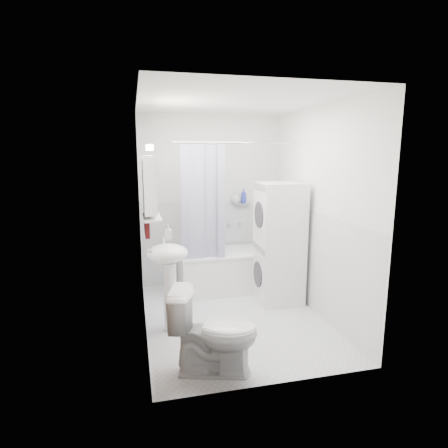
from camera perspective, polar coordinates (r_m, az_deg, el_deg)
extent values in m
plane|color=silver|center=(4.47, 1.56, -14.06)|extent=(2.60, 2.60, 0.00)
plane|color=white|center=(5.36, -2.02, 3.55)|extent=(2.00, 0.00, 2.00)
plane|color=white|center=(2.90, 8.42, -2.85)|extent=(2.00, 0.00, 2.00)
plane|color=white|center=(3.97, -12.43, 0.71)|extent=(0.00, 2.60, 2.60)
plane|color=white|center=(4.47, 14.11, 1.77)|extent=(0.00, 2.60, 2.60)
plane|color=white|center=(4.08, 1.74, 18.15)|extent=(2.60, 2.60, 0.00)
plane|color=white|center=(5.46, -1.95, -2.73)|extent=(1.98, 0.00, 1.98)
plane|color=white|center=(4.11, -11.92, -7.54)|extent=(0.00, 2.58, 2.58)
plane|color=white|center=(4.60, 13.63, -5.64)|extent=(0.00, 2.58, 2.58)
plane|color=brown|center=(3.15, -11.53, -5.59)|extent=(0.00, 2.00, 2.00)
cylinder|color=silver|center=(3.47, -11.25, -4.06)|extent=(0.04, 0.04, 0.04)
cube|color=white|center=(5.25, 1.11, -7.13)|extent=(1.42, 0.66, 0.52)
cube|color=white|center=(5.17, 1.12, -4.23)|extent=(1.44, 0.68, 0.03)
cube|color=silver|center=(5.20, 1.11, -5.45)|extent=(1.24, 0.48, 0.20)
cylinder|color=silver|center=(5.46, 2.28, 0.18)|extent=(0.04, 0.12, 0.04)
cylinder|color=silver|center=(4.72, 2.07, 12.29)|extent=(1.62, 0.02, 0.02)
cube|color=#171549|center=(4.63, -5.90, 2.96)|extent=(0.10, 0.02, 1.45)
cube|color=#171549|center=(4.64, -4.80, 3.00)|extent=(0.10, 0.02, 1.45)
cube|color=#171549|center=(4.66, -3.70, 3.04)|extent=(0.10, 0.02, 1.45)
cube|color=#171549|center=(4.67, -2.61, 3.08)|extent=(0.10, 0.02, 1.45)
cube|color=#171549|center=(4.69, -1.53, 3.12)|extent=(0.10, 0.02, 1.45)
cube|color=#171549|center=(4.71, -0.46, 3.15)|extent=(0.10, 0.02, 1.45)
ellipsoid|color=white|center=(3.93, -8.67, -4.48)|extent=(0.44, 0.37, 0.20)
cylinder|color=white|center=(4.08, -8.20, -10.91)|extent=(0.14, 0.14, 0.75)
cylinder|color=silver|center=(4.04, -9.18, -2.33)|extent=(0.03, 0.03, 0.14)
cylinder|color=silver|center=(3.98, -9.16, -1.62)|extent=(0.02, 0.10, 0.02)
cube|color=white|center=(4.02, -11.38, 5.92)|extent=(0.12, 0.50, 0.60)
cube|color=white|center=(4.03, -10.46, 5.96)|extent=(0.01, 0.47, 0.57)
cube|color=#FFEABF|center=(4.01, -11.30, 11.35)|extent=(0.06, 0.45, 0.06)
cube|color=silver|center=(4.07, -10.92, 1.02)|extent=(0.18, 0.54, 0.02)
cube|color=silver|center=(5.42, 2.84, 3.08)|extent=(0.22, 0.06, 0.02)
cube|color=#4F130E|center=(4.29, -11.84, 3.95)|extent=(0.05, 0.37, 0.87)
cube|color=#4F130E|center=(4.26, -11.65, 9.37)|extent=(0.03, 0.32, 0.08)
cylinder|color=silver|center=(4.26, -12.21, 9.88)|extent=(0.02, 0.04, 0.02)
cube|color=white|center=(4.86, 8.26, -7.27)|extent=(0.55, 0.55, 0.76)
cylinder|color=#2D2D33|center=(4.77, 5.18, -7.64)|extent=(0.03, 0.32, 0.32)
cube|color=gray|center=(4.67, 5.26, -3.66)|extent=(0.03, 0.48, 0.08)
cube|color=white|center=(4.68, 8.51, 1.62)|extent=(0.55, 0.55, 0.76)
cylinder|color=#2D2D33|center=(4.58, 5.34, 1.40)|extent=(0.03, 0.32, 0.32)
cube|color=gray|center=(4.54, 5.43, 5.66)|extent=(0.03, 0.48, 0.08)
imported|color=white|center=(3.33, -1.50, -16.13)|extent=(0.84, 0.62, 0.74)
imported|color=gray|center=(4.28, -8.49, -1.85)|extent=(0.08, 0.17, 0.08)
imported|color=gray|center=(3.91, -10.83, 1.35)|extent=(0.07, 0.18, 0.07)
imported|color=gray|center=(4.18, -11.03, 2.14)|extent=(0.10, 0.09, 0.10)
imported|color=gray|center=(5.38, 1.77, 3.85)|extent=(0.13, 0.17, 0.13)
imported|color=#2B3AAF|center=(5.41, 3.00, 3.62)|extent=(0.08, 0.21, 0.08)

